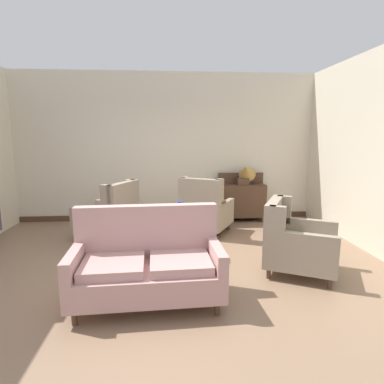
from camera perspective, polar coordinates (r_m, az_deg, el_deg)
The scene contains 13 objects.
ground at distance 4.48m, azimuth -4.32°, elevation -14.07°, with size 8.98×8.98×0.00m, color #896B51.
wall_back at distance 6.93m, azimuth -4.57°, elevation 7.90°, with size 6.57×0.08×3.14m, color beige.
wall_right at distance 5.89m, azimuth 28.64°, elevation 6.34°, with size 0.08×3.97×3.14m, color beige.
baseboard_back at distance 7.09m, azimuth -4.40°, elevation -4.42°, with size 6.41×0.03×0.12m, color #4C3323.
coffee_table at distance 4.80m, azimuth -1.92°, elevation -7.38°, with size 0.82×0.82×0.48m.
porcelain_vase at distance 4.78m, azimuth -2.23°, elevation -4.31°, with size 0.15×0.15×0.39m.
settee at distance 3.62m, azimuth -8.01°, elevation -12.86°, with size 1.65×0.86×1.04m.
armchair_foreground_right at distance 5.77m, azimuth -14.43°, elevation -4.26°, with size 1.16×1.10×1.05m.
armchair_far_left at distance 4.53m, azimuth 18.13°, elevation -8.63°, with size 1.17×1.14×0.98m.
armchair_near_window at distance 5.96m, azimuth 2.42°, elevation -3.37°, with size 1.11×1.14×1.08m.
side_table at distance 5.82m, azimuth 3.86°, elevation -4.12°, with size 0.46×0.46×0.68m.
sideboard at distance 6.95m, azimuth 8.91°, elevation -1.37°, with size 0.99×0.35×1.04m.
gramophone at distance 6.78m, azimuth 9.64°, elevation 3.49°, with size 0.51×0.57×0.54m.
Camera 1 is at (0.01, -4.09, 1.83)m, focal length 29.70 mm.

